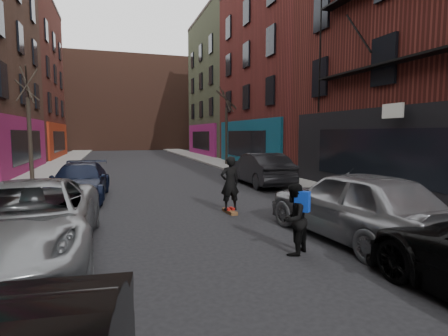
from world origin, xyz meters
TOP-DOWN VIEW (x-y plane):
  - sidewalk_left at (-6.25, 30.00)m, footprint 2.50×84.00m
  - sidewalk_right at (6.25, 30.00)m, footprint 2.50×84.00m
  - buildings_right at (13.50, 16.00)m, footprint 12.00×56.00m
  - building_far at (0.00, 56.00)m, footprint 40.00×10.00m
  - tree_left_far at (-6.20, 18.00)m, footprint 2.00×2.00m
  - tree_right_far at (6.20, 24.00)m, footprint 2.00×2.00m
  - parked_left_far at (-3.92, 6.02)m, footprint 2.61×5.60m
  - parked_left_end at (-3.46, 12.42)m, footprint 2.21×4.89m
  - parked_right_far at (3.20, 5.03)m, footprint 2.46×5.17m
  - parked_right_end at (4.60, 13.79)m, footprint 1.75×4.82m
  - skateboard at (1.25, 8.53)m, footprint 0.28×0.81m
  - skateboarder at (1.25, 8.53)m, footprint 0.65×0.45m
  - pedestrian at (1.32, 4.55)m, footprint 0.92×0.89m

SIDE VIEW (x-z plane):
  - skateboard at x=1.25m, z-range 0.00..0.10m
  - sidewalk_left at x=-6.25m, z-range 0.00..0.13m
  - sidewalk_right at x=6.25m, z-range 0.00..0.13m
  - parked_left_end at x=-3.46m, z-range 0.00..1.39m
  - pedestrian at x=1.32m, z-range 0.01..1.50m
  - parked_left_far at x=-3.92m, z-range 0.00..1.55m
  - parked_right_end at x=4.60m, z-range 0.00..1.58m
  - parked_right_far at x=3.20m, z-range 0.00..1.71m
  - skateboarder at x=1.25m, z-range 0.10..1.81m
  - tree_left_far at x=-6.20m, z-range 0.13..6.63m
  - tree_right_far at x=6.20m, z-range 0.13..6.93m
  - building_far at x=0.00m, z-range 0.00..14.00m
  - buildings_right at x=13.50m, z-range 0.00..16.00m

